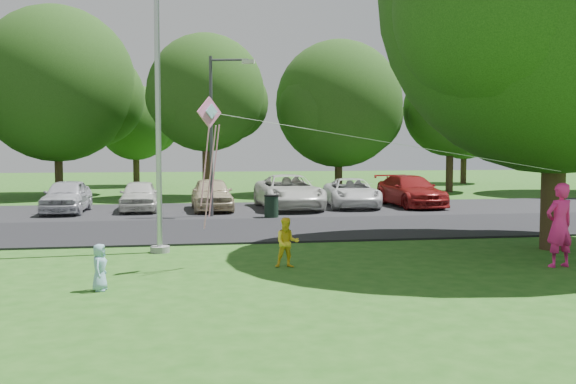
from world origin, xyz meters
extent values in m
plane|color=#225516|center=(0.00, 0.00, 0.00)|extent=(120.00, 120.00, 0.00)
cube|color=black|center=(0.00, 9.00, 0.03)|extent=(60.00, 6.00, 0.06)
cube|color=black|center=(0.00, 15.50, 0.03)|extent=(42.00, 7.00, 0.06)
cylinder|color=#B7BABF|center=(-3.50, 5.00, 5.00)|extent=(0.14, 0.14, 10.00)
cylinder|color=gray|center=(-3.50, 5.00, 0.08)|extent=(0.50, 0.50, 0.16)
cylinder|color=#3F3F44|center=(-1.78, 13.00, 3.09)|extent=(0.12, 0.12, 6.18)
cylinder|color=#3F3F44|center=(-1.08, 12.84, 6.02)|extent=(1.42, 0.41, 0.09)
cube|color=silver|center=(-0.38, 12.67, 5.95)|extent=(0.50, 0.33, 0.14)
cylinder|color=black|center=(0.44, 12.25, 0.43)|extent=(0.54, 0.54, 0.86)
cylinder|color=black|center=(0.44, 12.25, 0.89)|extent=(0.57, 0.57, 0.05)
cylinder|color=#332316|center=(6.80, 3.80, 1.70)|extent=(0.62, 0.62, 3.41)
sphere|color=#17350E|center=(4.93, 2.64, 6.21)|extent=(5.60, 5.60, 5.60)
sphere|color=#17350E|center=(4.50, 2.80, 6.01)|extent=(4.86, 4.86, 4.86)
cylinder|color=#332316|center=(-9.60, 25.24, 1.60)|extent=(0.44, 0.44, 3.19)
sphere|color=#17350E|center=(-9.60, 25.24, 6.17)|extent=(8.50, 8.50, 8.50)
sphere|color=#17350E|center=(-7.68, 26.09, 5.53)|extent=(5.53, 5.53, 5.53)
sphere|color=#17350E|center=(-11.30, 24.17, 5.74)|extent=(5.10, 5.10, 5.10)
cylinder|color=#332316|center=(-1.58, 22.90, 1.71)|extent=(0.44, 0.44, 3.43)
sphere|color=#17350E|center=(-1.58, 22.90, 5.62)|extent=(6.27, 6.27, 6.27)
sphere|color=#17350E|center=(-0.17, 23.53, 5.15)|extent=(4.07, 4.07, 4.07)
sphere|color=#17350E|center=(-2.84, 22.12, 5.31)|extent=(3.76, 3.76, 3.76)
cylinder|color=#332316|center=(6.03, 24.17, 1.33)|extent=(0.44, 0.44, 2.66)
sphere|color=#17350E|center=(6.03, 24.17, 5.20)|extent=(7.27, 7.27, 7.27)
sphere|color=#17350E|center=(7.66, 24.89, 4.66)|extent=(4.72, 4.72, 4.72)
sphere|color=#17350E|center=(4.57, 23.26, 4.84)|extent=(4.36, 4.36, 4.36)
cylinder|color=#332316|center=(13.12, 24.89, 1.51)|extent=(0.44, 0.44, 3.02)
sphere|color=#17350E|center=(13.12, 24.89, 5.00)|extent=(5.67, 5.67, 5.67)
sphere|color=#17350E|center=(14.39, 25.46, 4.58)|extent=(3.68, 3.68, 3.68)
sphere|color=#17350E|center=(11.98, 24.18, 4.72)|extent=(3.40, 3.40, 3.40)
cylinder|color=#332316|center=(-6.00, 34.00, 1.30)|extent=(0.44, 0.44, 2.60)
sphere|color=#17350E|center=(-6.00, 34.00, 4.42)|extent=(5.20, 5.20, 5.20)
sphere|color=#17350E|center=(-4.83, 34.52, 4.03)|extent=(3.38, 3.38, 3.38)
sphere|color=#17350E|center=(-7.04, 33.35, 4.16)|extent=(3.12, 3.12, 3.12)
cylinder|color=#332316|center=(18.00, 33.50, 1.30)|extent=(0.44, 0.44, 2.60)
sphere|color=#17350E|center=(18.00, 33.50, 4.42)|extent=(5.20, 5.20, 5.20)
sphere|color=#17350E|center=(19.17, 34.02, 4.03)|extent=(3.38, 3.38, 3.38)
sphere|color=#17350E|center=(16.96, 32.85, 4.16)|extent=(3.12, 3.12, 3.12)
imported|color=silver|center=(-7.53, 15.31, 0.74)|extent=(1.71, 4.03, 1.36)
imported|color=silver|center=(-4.67, 15.62, 0.70)|extent=(1.56, 3.79, 1.29)
imported|color=#C6B793|center=(-1.67, 15.36, 0.75)|extent=(1.73, 4.10, 1.39)
imported|color=silver|center=(1.65, 15.48, 0.80)|extent=(2.58, 5.37, 1.47)
imported|color=silver|center=(4.52, 15.79, 0.70)|extent=(2.56, 4.78, 1.28)
imported|color=maroon|center=(7.23, 15.67, 0.75)|extent=(2.28, 4.91, 1.39)
imported|color=#FF218A|center=(5.50, 1.44, 0.96)|extent=(0.76, 0.57, 1.92)
imported|color=yellow|center=(-0.59, 2.41, 0.57)|extent=(0.57, 0.45, 1.13)
imported|color=#82B4C8|center=(-4.48, 0.66, 0.45)|extent=(0.34, 0.47, 0.90)
cube|color=pink|center=(-2.31, 2.49, 3.48)|extent=(0.56, 0.46, 0.68)
cube|color=#8CC6E5|center=(-2.26, 2.46, 3.50)|extent=(0.28, 0.23, 0.33)
cylinder|color=white|center=(1.59, 1.97, 2.83)|extent=(7.82, 1.06, 1.32)
cylinder|color=pink|center=(-2.41, 2.49, 2.32)|extent=(0.22, 0.28, 1.81)
cylinder|color=pink|center=(-2.21, 2.54, 2.17)|extent=(0.25, 0.47, 2.07)
cylinder|color=pink|center=(-2.31, 2.41, 2.03)|extent=(0.27, 0.69, 2.31)
camera|label=1|loc=(-2.94, -11.75, 2.72)|focal=40.00mm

